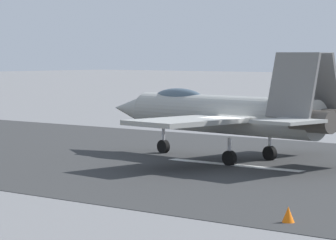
{
  "coord_description": "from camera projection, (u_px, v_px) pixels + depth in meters",
  "views": [
    {
      "loc": [
        -26.11,
        36.87,
        5.59
      ],
      "look_at": [
        3.24,
        1.14,
        2.2
      ],
      "focal_mm": 96.3,
      "sensor_mm": 36.0,
      "label": 1
    }
  ],
  "objects": [
    {
      "name": "ground_plane",
      "position": [
        232.0,
        165.0,
        45.35
      ],
      "size": [
        400.0,
        400.0,
        0.0
      ],
      "primitive_type": "plane",
      "color": "slate"
    },
    {
      "name": "runway_strip",
      "position": [
        232.0,
        165.0,
        45.34
      ],
      "size": [
        240.0,
        26.0,
        0.02
      ],
      "color": "#2E2F30",
      "rests_on": "ground"
    },
    {
      "name": "fighter_jet",
      "position": [
        223.0,
        113.0,
        47.44
      ],
      "size": [
        16.45,
        13.68,
        5.68
      ],
      "color": "#979995",
      "rests_on": "ground"
    },
    {
      "name": "marker_cone_near",
      "position": [
        288.0,
        215.0,
        29.83
      ],
      "size": [
        0.44,
        0.44,
        0.55
      ],
      "primitive_type": "cone",
      "color": "orange",
      "rests_on": "ground"
    }
  ]
}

